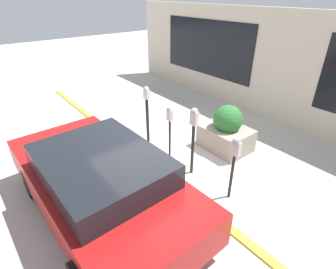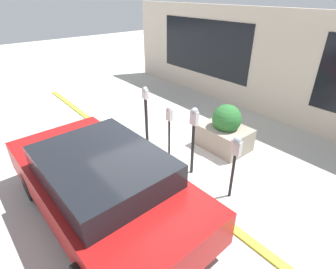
# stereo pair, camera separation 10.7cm
# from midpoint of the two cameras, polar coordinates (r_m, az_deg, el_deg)

# --- Properties ---
(ground_plane) EXTENTS (40.00, 40.00, 0.00)m
(ground_plane) POSITION_cam_midpoint_polar(r_m,az_deg,el_deg) (5.99, -0.63, -8.17)
(ground_plane) COLOR beige
(curb_strip) EXTENTS (13.79, 0.16, 0.04)m
(curb_strip) POSITION_cam_midpoint_polar(r_m,az_deg,el_deg) (5.94, -1.24, -8.30)
(curb_strip) COLOR gold
(curb_strip) RESTS_ON ground_plane
(building_facade) EXTENTS (13.79, 0.17, 3.20)m
(building_facade) POSITION_cam_midpoint_polar(r_m,az_deg,el_deg) (8.54, 24.38, 12.88)
(building_facade) COLOR beige
(building_facade) RESTS_ON ground_plane
(parking_meter_nearest) EXTENTS (0.19, 0.16, 1.35)m
(parking_meter_nearest) POSITION_cam_midpoint_polar(r_m,az_deg,el_deg) (4.92, 14.93, -4.19)
(parking_meter_nearest) COLOR black
(parking_meter_nearest) RESTS_ON ground_plane
(parking_meter_second) EXTENTS (0.18, 0.15, 1.58)m
(parking_meter_second) POSITION_cam_midpoint_polar(r_m,az_deg,el_deg) (5.42, 6.15, 1.04)
(parking_meter_second) COLOR black
(parking_meter_second) RESTS_ON ground_plane
(parking_meter_middle) EXTENTS (0.15, 0.13, 1.32)m
(parking_meter_middle) POSITION_cam_midpoint_polar(r_m,az_deg,el_deg) (6.07, 0.90, 2.92)
(parking_meter_middle) COLOR black
(parking_meter_middle) RESTS_ON ground_plane
(parking_meter_fourth) EXTENTS (0.17, 0.14, 1.55)m
(parking_meter_fourth) POSITION_cam_midpoint_polar(r_m,az_deg,el_deg) (6.72, -4.14, 5.81)
(parking_meter_fourth) COLOR black
(parking_meter_fourth) RESTS_ON ground_plane
(planter_box) EXTENTS (1.20, 0.93, 1.19)m
(planter_box) POSITION_cam_midpoint_polar(r_m,az_deg,el_deg) (6.77, 13.04, 0.67)
(planter_box) COLOR gray
(planter_box) RESTS_ON ground_plane
(parked_car_front) EXTENTS (4.25, 2.04, 1.35)m
(parked_car_front) POSITION_cam_midpoint_polar(r_m,az_deg,el_deg) (4.71, -13.88, -9.89)
(parked_car_front) COLOR maroon
(parked_car_front) RESTS_ON ground_plane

